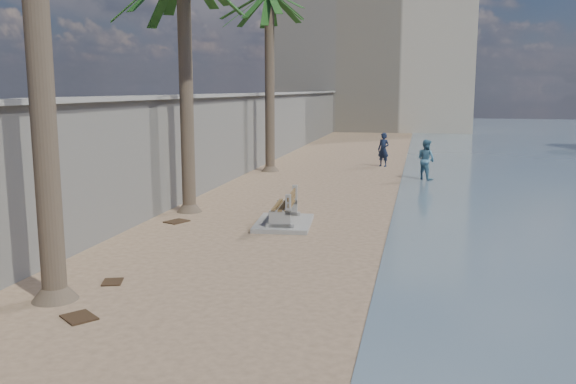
{
  "coord_description": "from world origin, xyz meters",
  "views": [
    {
      "loc": [
        2.79,
        -7.98,
        3.8
      ],
      "look_at": [
        -0.5,
        7.0,
        1.2
      ],
      "focal_mm": 38.0,
      "sensor_mm": 36.0,
      "label": 1
    }
  ],
  "objects": [
    {
      "name": "debris_c",
      "position": [
        -4.06,
        8.16,
        0.01
      ],
      "size": [
        0.71,
        0.77,
        0.03
      ],
      "primitive_type": "cube",
      "rotation": [
        0.0,
        0.0,
        4.28
      ],
      "color": "#382616",
      "rests_on": "ground_plane"
    },
    {
      "name": "person_a",
      "position": [
        0.96,
        22.37,
        0.96
      ],
      "size": [
        0.83,
        0.75,
        1.92
      ],
      "primitive_type": "imported",
      "rotation": [
        0.0,
        0.0,
        -0.5
      ],
      "color": "#141E37",
      "rests_on": "ground_plane"
    },
    {
      "name": "ground_plane",
      "position": [
        0.0,
        0.0,
        0.0
      ],
      "size": [
        140.0,
        140.0,
        0.0
      ],
      "primitive_type": "plane",
      "color": "#8F7257"
    },
    {
      "name": "seawall",
      "position": [
        -5.2,
        20.0,
        1.75
      ],
      "size": [
        0.45,
        70.0,
        3.5
      ],
      "primitive_type": "cube",
      "color": "gray",
      "rests_on": "ground_plane"
    },
    {
      "name": "end_building",
      "position": [
        -2.0,
        52.0,
        7.0
      ],
      "size": [
        18.0,
        12.0,
        14.0
      ],
      "primitive_type": "cube",
      "color": "#B7AA93",
      "rests_on": "ground_plane"
    },
    {
      "name": "bench_far",
      "position": [
        -0.93,
        8.4,
        0.41
      ],
      "size": [
        1.72,
        2.36,
        0.93
      ],
      "color": "gray",
      "rests_on": "ground_plane"
    },
    {
      "name": "debris_d",
      "position": [
        -3.12,
        2.63,
        0.01
      ],
      "size": [
        0.5,
        0.56,
        0.03
      ],
      "primitive_type": "cube",
      "rotation": [
        0.0,
        0.0,
        5.04
      ],
      "color": "#382616",
      "rests_on": "ground_plane"
    },
    {
      "name": "debris_b",
      "position": [
        -2.72,
        0.76,
        0.01
      ],
      "size": [
        0.74,
        0.72,
        0.03
      ],
      "primitive_type": "cube",
      "rotation": [
        0.0,
        0.0,
        5.64
      ],
      "color": "#382616",
      "rests_on": "ground_plane"
    },
    {
      "name": "wall_cap",
      "position": [
        -5.2,
        20.0,
        3.55
      ],
      "size": [
        0.8,
        70.0,
        0.12
      ],
      "primitive_type": "cube",
      "color": "gray",
      "rests_on": "seawall"
    },
    {
      "name": "person_b",
      "position": [
        3.0,
        18.33,
        0.94
      ],
      "size": [
        1.14,
        1.13,
        1.88
      ],
      "primitive_type": "imported",
      "rotation": [
        0.0,
        0.0,
        2.4
      ],
      "color": "teal",
      "rests_on": "ground_plane"
    },
    {
      "name": "streetlight",
      "position": [
        -5.1,
        12.0,
        6.64
      ],
      "size": [
        0.28,
        0.28,
        5.12
      ],
      "color": "#2D2D33",
      "rests_on": "wall_cap"
    }
  ]
}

